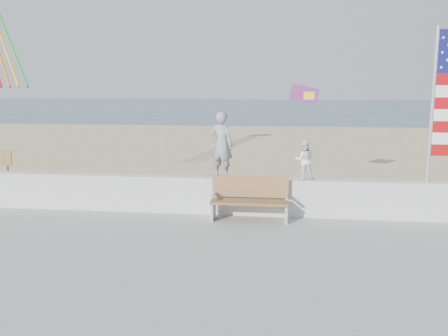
{
  "coord_description": "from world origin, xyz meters",
  "views": [
    {
      "loc": [
        1.58,
        -9.22,
        3.28
      ],
      "look_at": [
        0.2,
        1.8,
        1.35
      ],
      "focal_mm": 38.0,
      "sensor_mm": 36.0,
      "label": 1
    }
  ],
  "objects_px": {
    "adult": "(222,145)",
    "bench": "(250,198)",
    "flag": "(439,99)",
    "child": "(304,160)"
  },
  "relations": [
    {
      "from": "adult",
      "to": "bench",
      "type": "bearing_deg",
      "value": 169.29
    },
    {
      "from": "bench",
      "to": "flag",
      "type": "relative_size",
      "value": 0.51
    },
    {
      "from": "child",
      "to": "flag",
      "type": "xyz_separation_m",
      "value": [
        2.94,
        -0.0,
        1.44
      ]
    },
    {
      "from": "bench",
      "to": "child",
      "type": "bearing_deg",
      "value": 19.89
    },
    {
      "from": "adult",
      "to": "flag",
      "type": "height_order",
      "value": "flag"
    },
    {
      "from": "child",
      "to": "flag",
      "type": "height_order",
      "value": "flag"
    },
    {
      "from": "adult",
      "to": "bench",
      "type": "xyz_separation_m",
      "value": [
        0.72,
        -0.45,
        -1.19
      ]
    },
    {
      "from": "adult",
      "to": "child",
      "type": "height_order",
      "value": "adult"
    },
    {
      "from": "adult",
      "to": "bench",
      "type": "distance_m",
      "value": 1.46
    },
    {
      "from": "adult",
      "to": "child",
      "type": "xyz_separation_m",
      "value": [
        1.97,
        0.0,
        -0.33
      ]
    }
  ]
}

